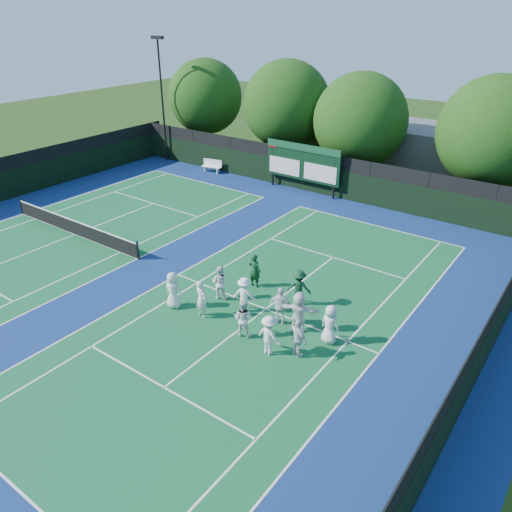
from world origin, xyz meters
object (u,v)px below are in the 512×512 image
Objects in this scene: scoreboard at (303,163)px; bench at (212,165)px; tennis_net at (74,227)px; coach_left at (255,270)px.

bench is (-8.45, -0.21, -1.63)m from scoreboard.
tennis_net is (-6.99, -14.59, -1.70)m from scoreboard.
tennis_net is at bearing 4.36° from coach_left.
bench is 18.96m from coach_left.
scoreboard reaches higher than tennis_net.
tennis_net is 12.44m from coach_left.
scoreboard is at bearing -69.93° from coach_left.
bench is at bearing -178.58° from scoreboard.
scoreboard is 14.30m from coach_left.
tennis_net is 6.51× the size of coach_left.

